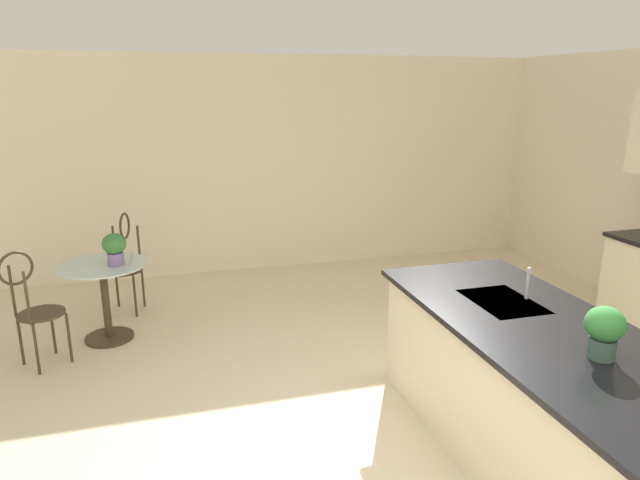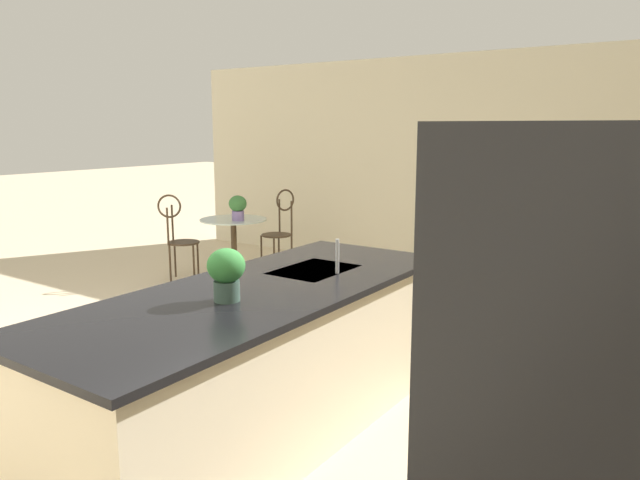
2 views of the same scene
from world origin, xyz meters
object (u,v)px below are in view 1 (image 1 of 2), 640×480
object	(u,v)px
chair_by_island	(125,258)
potted_plant_counter_near	(605,329)
bistro_table	(105,294)
potted_plant_on_table	(114,247)
chair_near_window	(33,303)

from	to	relation	value
chair_by_island	potted_plant_counter_near	distance (m)	4.60
bistro_table	chair_by_island	size ratio (longest dim) A/B	0.77
chair_by_island	potted_plant_on_table	distance (m)	0.84
chair_near_window	potted_plant_on_table	xyz separation A→B (m)	(-0.35, 0.65, 0.34)
potted_plant_on_table	chair_near_window	bearing A→B (deg)	-61.38
chair_by_island	potted_plant_on_table	world-z (taller)	chair_by_island
chair_by_island	potted_plant_counter_near	size ratio (longest dim) A/B	3.65
bistro_table	potted_plant_on_table	size ratio (longest dim) A/B	2.69
potted_plant_on_table	bistro_table	bearing A→B (deg)	-113.37
chair_by_island	potted_plant_on_table	size ratio (longest dim) A/B	3.51
chair_by_island	potted_plant_on_table	bearing A→B (deg)	-1.30
bistro_table	potted_plant_on_table	world-z (taller)	potted_plant_on_table
chair_by_island	potted_plant_counter_near	bearing A→B (deg)	34.85
chair_by_island	bistro_table	bearing A→B (deg)	-11.58
chair_near_window	bistro_table	bearing A→B (deg)	128.22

